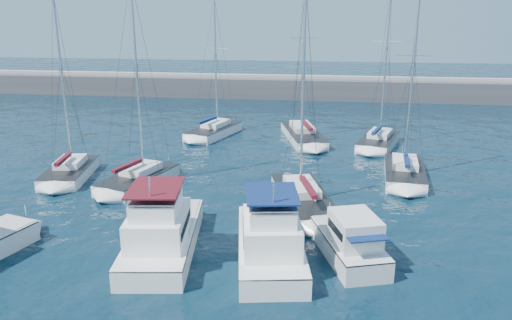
# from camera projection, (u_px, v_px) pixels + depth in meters

# --- Properties ---
(ground) EXTENTS (220.00, 220.00, 0.00)m
(ground) POSITION_uv_depth(u_px,v_px,m) (221.00, 243.00, 29.42)
(ground) COLOR black
(ground) RESTS_ON ground
(breakwater) EXTENTS (160.00, 6.00, 4.45)m
(breakwater) POSITION_uv_depth(u_px,v_px,m) (287.00, 90.00, 78.46)
(breakwater) COLOR #424244
(breakwater) RESTS_ON ground
(motor_yacht_port_inner) EXTENTS (4.78, 9.82, 4.69)m
(motor_yacht_port_inner) POSITION_uv_depth(u_px,v_px,m) (162.00, 234.00, 27.94)
(motor_yacht_port_inner) COLOR white
(motor_yacht_port_inner) RESTS_ON ground
(motor_yacht_stbd_inner) EXTENTS (4.92, 9.48, 4.69)m
(motor_yacht_stbd_inner) POSITION_uv_depth(u_px,v_px,m) (270.00, 242.00, 27.06)
(motor_yacht_stbd_inner) COLOR white
(motor_yacht_stbd_inner) RESTS_ON ground
(motor_yacht_stbd_outer) EXTENTS (4.39, 6.76, 3.20)m
(motor_yacht_stbd_outer) POSITION_uv_depth(u_px,v_px,m) (350.00, 243.00, 27.30)
(motor_yacht_stbd_outer) COLOR silver
(motor_yacht_stbd_outer) RESTS_ON ground
(sailboat_mid_a) EXTENTS (4.18, 7.32, 15.02)m
(sailboat_mid_a) POSITION_uv_depth(u_px,v_px,m) (70.00, 171.00, 40.72)
(sailboat_mid_a) COLOR white
(sailboat_mid_a) RESTS_ON ground
(sailboat_mid_b) EXTENTS (4.99, 7.76, 15.85)m
(sailboat_mid_b) POSITION_uv_depth(u_px,v_px,m) (139.00, 179.00, 38.96)
(sailboat_mid_b) COLOR silver
(sailboat_mid_b) RESTS_ON ground
(sailboat_mid_d) EXTENTS (5.30, 9.38, 15.35)m
(sailboat_mid_d) POSITION_uv_depth(u_px,v_px,m) (303.00, 199.00, 34.87)
(sailboat_mid_d) COLOR silver
(sailboat_mid_d) RESTS_ON ground
(sailboat_mid_e) EXTENTS (3.84, 8.18, 15.75)m
(sailboat_mid_e) POSITION_uv_depth(u_px,v_px,m) (404.00, 172.00, 40.58)
(sailboat_mid_e) COLOR white
(sailboat_mid_e) RESTS_ON ground
(sailboat_back_a) EXTENTS (5.30, 8.28, 14.89)m
(sailboat_back_a) POSITION_uv_depth(u_px,v_px,m) (214.00, 131.00, 54.50)
(sailboat_back_a) COLOR white
(sailboat_back_a) RESTS_ON ground
(sailboat_back_b) EXTENTS (5.50, 10.33, 16.82)m
(sailboat_back_b) POSITION_uv_depth(u_px,v_px,m) (303.00, 135.00, 52.82)
(sailboat_back_b) COLOR silver
(sailboat_back_b) RESTS_ON ground
(sailboat_back_c) EXTENTS (5.11, 8.01, 16.52)m
(sailboat_back_c) POSITION_uv_depth(u_px,v_px,m) (379.00, 141.00, 50.14)
(sailboat_back_c) COLOR white
(sailboat_back_c) RESTS_ON ground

